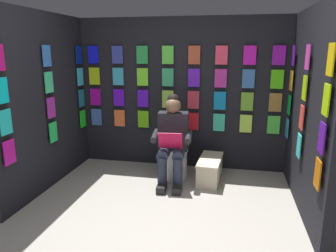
# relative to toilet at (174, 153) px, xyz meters

# --- Properties ---
(ground_plane) EXTENTS (30.00, 30.00, 0.00)m
(ground_plane) POSITION_rel_toilet_xyz_m (-0.02, 1.66, -0.33)
(ground_plane) COLOR #9E998E
(display_wall_back) EXTENTS (3.18, 0.14, 2.23)m
(display_wall_back) POSITION_rel_toilet_xyz_m (-0.02, -0.47, 0.79)
(display_wall_back) COLOR black
(display_wall_back) RESTS_ON ground
(display_wall_left) EXTENTS (0.14, 2.08, 2.23)m
(display_wall_left) POSITION_rel_toilet_xyz_m (-1.61, 0.62, 0.79)
(display_wall_left) COLOR black
(display_wall_left) RESTS_ON ground
(display_wall_right) EXTENTS (0.14, 2.08, 2.23)m
(display_wall_right) POSITION_rel_toilet_xyz_m (1.57, 0.62, 0.79)
(display_wall_right) COLOR black
(display_wall_right) RESTS_ON ground
(toilet) EXTENTS (0.42, 0.57, 0.77)m
(toilet) POSITION_rel_toilet_xyz_m (0.00, 0.00, 0.00)
(toilet) COLOR white
(toilet) RESTS_ON ground
(person_reading) EXTENTS (0.55, 0.70, 1.19)m
(person_reading) POSITION_rel_toilet_xyz_m (-0.01, 0.23, 0.27)
(person_reading) COLOR black
(person_reading) RESTS_ON ground
(comic_longbox_near) EXTENTS (0.34, 0.71, 0.32)m
(comic_longbox_near) POSITION_rel_toilet_xyz_m (-0.52, 0.09, -0.17)
(comic_longbox_near) COLOR beige
(comic_longbox_near) RESTS_ON ground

